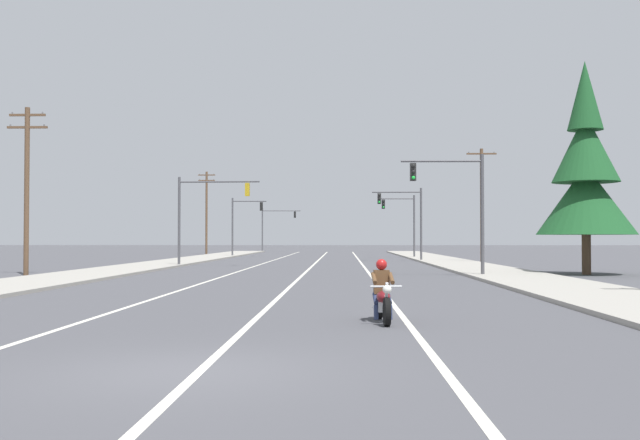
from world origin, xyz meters
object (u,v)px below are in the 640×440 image
object	(u,v)px
traffic_signal_far_left	(274,223)
utility_pole_left_far	(207,210)
utility_pole_left_near	(27,185)
utility_pole_right_far	(482,203)
traffic_signal_near_left	(203,206)
traffic_signal_near_right	(459,197)
traffic_signal_mid_right	(407,213)
traffic_signal_mid_left	(242,219)
conifer_tree_right_verge_near	(586,176)
traffic_signal_far_right	(404,217)
motorcycle_with_rider	(383,297)

from	to	relation	value
traffic_signal_far_left	utility_pole_left_far	world-z (taller)	utility_pole_left_far
utility_pole_left_near	utility_pole_right_far	bearing A→B (deg)	36.68
traffic_signal_near_left	utility_pole_right_far	distance (m)	22.13
traffic_signal_near_right	utility_pole_left_near	world-z (taller)	utility_pole_left_near
traffic_signal_mid_right	traffic_signal_mid_left	distance (m)	22.12
traffic_signal_near_left	traffic_signal_far_left	world-z (taller)	same
traffic_signal_mid_right	utility_pole_right_far	world-z (taller)	utility_pole_right_far
traffic_signal_near_right	traffic_signal_mid_right	world-z (taller)	same
traffic_signal_near_left	traffic_signal_far_left	size ratio (longest dim) A/B	1.00
conifer_tree_right_verge_near	traffic_signal_mid_right	bearing A→B (deg)	108.36
traffic_signal_near_left	utility_pole_right_far	world-z (taller)	utility_pole_right_far
traffic_signal_near_right	traffic_signal_far_right	distance (m)	36.05
motorcycle_with_rider	traffic_signal_near_right	distance (m)	21.41
traffic_signal_near_left	utility_pole_left_near	size ratio (longest dim) A/B	0.70
traffic_signal_near_right	traffic_signal_mid_left	world-z (taller)	same
motorcycle_with_rider	traffic_signal_near_left	distance (m)	35.83
traffic_signal_mid_left	traffic_signal_far_left	size ratio (longest dim) A/B	1.00
traffic_signal_far_left	traffic_signal_mid_left	bearing A→B (deg)	-91.71
traffic_signal_far_left	utility_pole_left_near	distance (m)	67.71
traffic_signal_far_right	traffic_signal_mid_right	bearing A→B (deg)	-93.35
traffic_signal_far_right	utility_pole_left_far	distance (m)	27.21
traffic_signal_near_right	utility_pole_left_far	world-z (taller)	utility_pole_left_far
motorcycle_with_rider	traffic_signal_far_right	distance (m)	56.92
traffic_signal_mid_left	conifer_tree_right_verge_near	size ratio (longest dim) A/B	0.54
conifer_tree_right_verge_near	traffic_signal_far_left	bearing A→B (deg)	109.17
utility_pole_left_near	traffic_signal_mid_right	bearing A→B (deg)	48.09
traffic_signal_mid_right	traffic_signal_mid_left	xyz separation A→B (m)	(-16.05, 15.22, -0.04)
traffic_signal_near_right	utility_pole_right_far	size ratio (longest dim) A/B	0.69
traffic_signal_near_left	utility_pole_left_far	size ratio (longest dim) A/B	0.62
traffic_signal_mid_right	utility_pole_right_far	distance (m)	6.88
utility_pole_left_near	traffic_signal_near_right	bearing A→B (deg)	-2.13
utility_pole_left_near	utility_pole_right_far	world-z (taller)	utility_pole_right_far
traffic_signal_mid_left	traffic_signal_far_left	bearing A→B (deg)	88.29
traffic_signal_near_right	conifer_tree_right_verge_near	bearing A→B (deg)	19.60
utility_pole_left_near	traffic_signal_mid_left	bearing A→B (deg)	81.39
motorcycle_with_rider	utility_pole_left_far	bearing A→B (deg)	103.45
traffic_signal_mid_right	traffic_signal_far_right	bearing A→B (deg)	86.65
traffic_signal_mid_right	utility_pole_left_far	size ratio (longest dim) A/B	0.62
traffic_signal_near_right	utility_pole_right_far	bearing A→B (deg)	76.55
traffic_signal_near_left	traffic_signal_far_right	bearing A→B (deg)	55.03
traffic_signal_mid_right	traffic_signal_far_left	xyz separation A→B (m)	(-15.22, 42.76, 0.08)
traffic_signal_far_left	conifer_tree_right_verge_near	distance (m)	69.50
traffic_signal_near_left	utility_pole_left_far	world-z (taller)	utility_pole_left_far
motorcycle_with_rider	traffic_signal_far_right	world-z (taller)	traffic_signal_far_right
traffic_signal_near_right	traffic_signal_far_right	world-z (taller)	same
traffic_signal_far_left	utility_pole_right_far	bearing A→B (deg)	-66.08
motorcycle_with_rider	utility_pole_right_far	distance (m)	43.33
traffic_signal_far_left	traffic_signal_mid_right	bearing A→B (deg)	-70.40
traffic_signal_near_left	motorcycle_with_rider	bearing A→B (deg)	-72.76
traffic_signal_far_left	utility_pole_right_far	size ratio (longest dim) A/B	0.69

